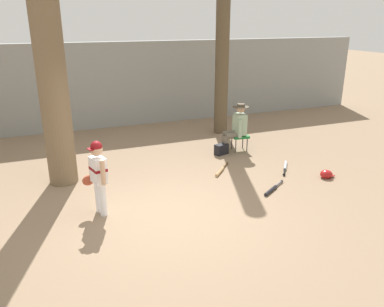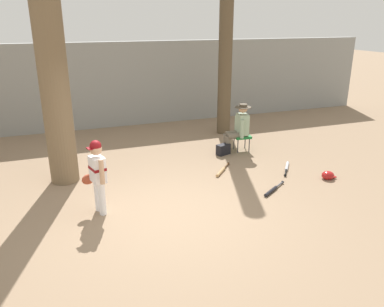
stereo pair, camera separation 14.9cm
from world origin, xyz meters
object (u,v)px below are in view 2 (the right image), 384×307
Objects in this scene: young_ballplayer at (97,172)px; seated_spectator at (239,126)px; bat_aluminum_silver at (287,167)px; tree_near_player at (55,89)px; folding_stool at (242,137)px; bat_black_composite at (272,190)px; handbag_beside_stool at (223,149)px; batting_helmet_red at (328,175)px; tree_behind_spectator at (226,46)px; bat_wood_tan at (222,171)px.

young_ballplayer is 1.09× the size of seated_spectator.
tree_near_player is at bearing 167.54° from bat_aluminum_silver.
folding_stool is 0.65× the size of bat_black_composite.
batting_helmet_red is (1.41, -2.16, -0.05)m from handbag_beside_stool.
tree_behind_spectator is 16.35× the size of handbag_beside_stool.
tree_behind_spectator reaches higher than bat_wood_tan.
handbag_beside_stool is 0.50× the size of bat_aluminum_silver.
bat_aluminum_silver is at bearing 44.65° from bat_black_composite.
bat_aluminum_silver is 0.93m from batting_helmet_red.
young_ballplayer is 2.89× the size of folding_stool.
tree_behind_spectator reaches higher than bat_black_composite.
seated_spectator is 2.54m from batting_helmet_red.
young_ballplayer is at bearing 177.82° from batting_helmet_red.
tree_behind_spectator reaches higher than handbag_beside_stool.
bat_wood_tan is (-1.35, -2.83, -2.43)m from tree_behind_spectator.
handbag_beside_stool is 1.18m from bat_wood_tan.
tree_behind_spectator is at bearing 81.06° from folding_stool.
young_ballplayer is at bearing 174.24° from bat_black_composite.
tree_behind_spectator reaches higher than young_ballplayer.
folding_stool is 2.44m from batting_helmet_red.
folding_stool is (3.81, 2.09, -0.38)m from young_ballplayer.
folding_stool reaches higher than bat_aluminum_silver.
young_ballplayer is 4.37m from folding_stool.
tree_behind_spectator reaches higher than batting_helmet_red.
tree_behind_spectator reaches higher than tree_near_player.
tree_near_player is at bearing 106.48° from young_ballplayer.
bat_aluminum_silver is 1.49m from bat_wood_tan.
handbag_beside_stool is 2.58m from batting_helmet_red.
seated_spectator reaches higher than bat_black_composite.
bat_wood_tan is (-0.99, -1.18, -0.61)m from seated_spectator.
bat_black_composite is (3.24, -0.33, -0.71)m from young_ballplayer.
bat_wood_tan is at bearing -132.81° from folding_stool.
batting_helmet_red is at bearing -56.84° from handbag_beside_stool.
bat_aluminum_silver is (0.11, -3.14, -2.43)m from tree_behind_spectator.
handbag_beside_stool is (3.74, 0.33, -1.77)m from tree_near_player.
batting_helmet_red is at bearing -67.44° from seated_spectator.
handbag_beside_stool is at bearing 123.16° from batting_helmet_red.
young_ballplayer is at bearing -150.45° from seated_spectator.
seated_spectator is (4.20, 0.46, -1.26)m from tree_near_player.
young_ballplayer reaches higher than seated_spectator.
seated_spectator is 0.70m from handbag_beside_stool.
tree_behind_spectator is at bearing 78.37° from bat_black_composite.
young_ballplayer is at bearing -148.70° from handbag_beside_stool.
bat_black_composite and bat_aluminum_silver have the same top height.
seated_spectator is (-0.10, 0.01, 0.28)m from folding_stool.
young_ballplayer is 3.84× the size of handbag_beside_stool.
tree_near_player is at bearing -155.26° from tree_behind_spectator.
seated_spectator is (3.72, 2.11, -0.10)m from young_ballplayer.
batting_helmet_red is at bearing -59.05° from bat_aluminum_silver.
tree_near_player is 2.07m from young_ballplayer.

